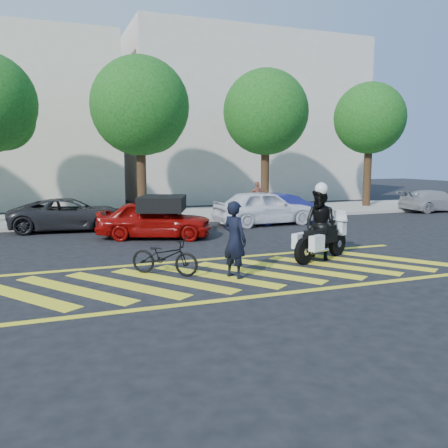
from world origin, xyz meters
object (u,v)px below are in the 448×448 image
object	(u,v)px
red_convertible	(155,219)
parked_right	(284,208)
officer_bike	(235,240)
parked_mid_right	(264,207)
officer_moto	(320,225)
police_motorcycle	(321,240)
bicycle	(165,256)
parked_far_right	(435,201)
parked_mid_left	(70,214)

from	to	relation	value
red_convertible	parked_right	world-z (taller)	red_convertible
officer_bike	parked_mid_right	bearing A→B (deg)	-55.60
red_convertible	parked_mid_right	world-z (taller)	parked_mid_right
officer_moto	parked_mid_right	size ratio (longest dim) A/B	0.46
police_motorcycle	bicycle	bearing A→B (deg)	156.84
police_motorcycle	officer_moto	size ratio (longest dim) A/B	1.11
parked_mid_right	parked_far_right	distance (m)	10.96
police_motorcycle	parked_mid_left	bearing A→B (deg)	102.06
parked_mid_left	parked_right	xyz separation A→B (m)	(9.04, -0.94, 0.01)
officer_moto	parked_far_right	distance (m)	15.12
police_motorcycle	parked_mid_left	world-z (taller)	parked_mid_left
police_motorcycle	officer_bike	bearing A→B (deg)	173.55
officer_bike	parked_far_right	xyz separation A→B (m)	(15.53, 9.47, -0.34)
parked_mid_right	parked_right	distance (m)	1.21
parked_mid_left	officer_moto	bearing A→B (deg)	-135.93
bicycle	parked_mid_right	size ratio (longest dim) A/B	0.40
red_convertible	parked_mid_left	distance (m)	4.08
officer_bike	parked_far_right	distance (m)	18.19
parked_far_right	police_motorcycle	bearing A→B (deg)	124.59
officer_bike	parked_right	bearing A→B (deg)	-60.31
bicycle	police_motorcycle	distance (m)	4.51
bicycle	red_convertible	xyz separation A→B (m)	(0.98, 5.42, 0.23)
parked_far_right	officer_moto	bearing A→B (deg)	124.49
police_motorcycle	parked_mid_right	size ratio (longest dim) A/B	0.51
parked_right	parked_far_right	bearing A→B (deg)	-86.72
red_convertible	parked_mid_left	world-z (taller)	red_convertible
parked_mid_left	police_motorcycle	bearing A→B (deg)	-135.90
red_convertible	parked_far_right	world-z (taller)	red_convertible
bicycle	officer_moto	bearing A→B (deg)	-49.78
red_convertible	parked_far_right	xyz separation A→B (m)	(16.04, 3.18, -0.10)
police_motorcycle	parked_far_right	size ratio (longest dim) A/B	0.56
parked_mid_left	parked_far_right	bearing A→B (deg)	-82.33
officer_bike	police_motorcycle	size ratio (longest dim) A/B	0.82
parked_mid_left	parked_mid_right	xyz separation A→B (m)	(7.88, -1.27, 0.11)
parked_right	parked_far_right	size ratio (longest dim) A/B	0.99
bicycle	red_convertible	size ratio (longest dim) A/B	0.43
officer_moto	officer_bike	bearing A→B (deg)	-96.07
parked_mid_left	parked_far_right	world-z (taller)	parked_mid_left
parked_mid_right	parked_far_right	size ratio (longest dim) A/B	1.10
officer_bike	officer_moto	bearing A→B (deg)	-96.88
officer_moto	parked_mid_right	xyz separation A→B (m)	(1.66, 7.05, -0.25)
officer_bike	police_motorcycle	distance (m)	3.20
red_convertible	police_motorcycle	bearing A→B (deg)	-124.74
bicycle	parked_mid_left	distance (m)	8.64
officer_bike	bicycle	distance (m)	1.79
bicycle	police_motorcycle	world-z (taller)	police_motorcycle
officer_moto	parked_mid_left	size ratio (longest dim) A/B	0.44
police_motorcycle	parked_mid_left	distance (m)	10.42
parked_mid_left	parked_far_right	size ratio (longest dim) A/B	1.15
officer_moto	red_convertible	distance (m)	6.35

